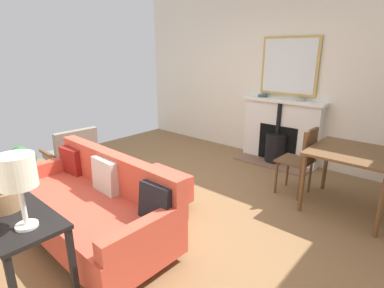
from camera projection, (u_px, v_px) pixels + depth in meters
ground_plane at (163, 204)px, 3.73m from camera, size 5.15×5.69×0.01m
wall_left at (269, 75)px, 5.15m from camera, size 0.12×5.69×2.88m
fireplace at (280, 135)px, 5.05m from camera, size 0.59×1.39×1.07m
mirror_over_mantel at (289, 66)px, 4.80m from camera, size 0.04×0.95×0.93m
mantel_bowl_near at (263, 96)px, 5.12m from camera, size 0.17×0.17×0.04m
mantel_bowl_far at (301, 99)px, 4.70m from camera, size 0.13×0.13×0.05m
sofa at (92, 205)px, 3.00m from camera, size 0.90×1.99×0.82m
ottoman at (158, 188)px, 3.58m from camera, size 0.58×0.68×0.42m
armchair_accent at (73, 151)px, 4.31m from camera, size 0.71×0.62×0.79m
table_lamp_far_end at (17, 174)px, 1.83m from camera, size 0.23×0.23×0.50m
dining_table at (353, 159)px, 3.41m from camera, size 0.90×0.89×0.74m
dining_chair_near_fireplace at (302, 157)px, 3.81m from camera, size 0.42×0.42×0.91m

